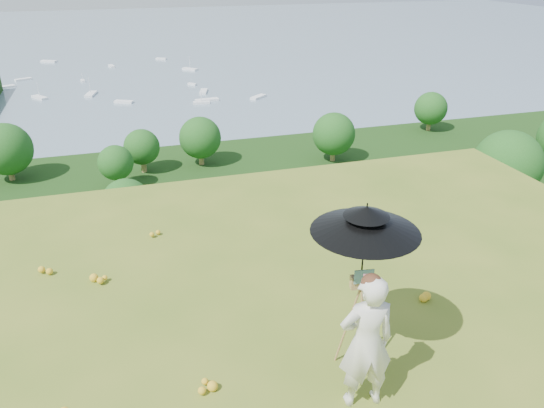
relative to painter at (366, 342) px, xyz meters
name	(u,v)px	position (x,y,z in m)	size (l,w,h in m)	color
ground	(329,400)	(-0.34, 0.12, -0.84)	(14.00, 14.00, 0.00)	#577020
forest_slope	(169,359)	(-0.34, 35.12, -29.84)	(140.00, 56.00, 22.00)	#16350E
shoreline_tier	(143,230)	(-0.34, 75.12, -36.84)	(170.00, 28.00, 8.00)	#6E6558
bay_water	(113,54)	(-0.34, 240.12, -34.84)	(700.00, 700.00, 0.00)	slate
slope_trees	(155,223)	(-0.34, 35.12, -15.84)	(110.00, 50.00, 6.00)	#194F17
harbor_town	(139,194)	(-0.34, 75.12, -30.34)	(110.00, 22.00, 5.00)	silver
moored_boats	(76,98)	(-12.84, 161.12, -34.49)	(140.00, 140.00, 0.70)	white
wildflowers	(321,380)	(-0.34, 0.37, -0.78)	(10.00, 10.50, 0.12)	gold
painter	(366,342)	(0.00, 0.00, 0.00)	(0.61, 0.40, 1.68)	white
field_easel	(359,317)	(0.20, 0.58, -0.14)	(0.53, 0.53, 1.40)	#8E5C3B
sun_umbrella	(364,245)	(0.20, 0.61, 0.83)	(1.22, 1.22, 1.04)	black
painter_cap	(372,280)	(0.00, 0.00, 0.79)	(0.21, 0.26, 0.10)	#BC6773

